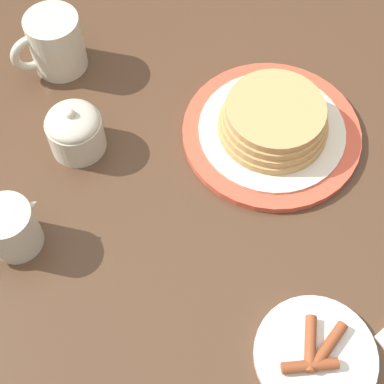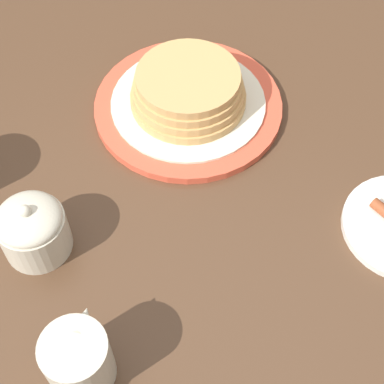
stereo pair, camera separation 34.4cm
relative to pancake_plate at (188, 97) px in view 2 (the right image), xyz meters
The scene contains 5 objects.
ground_plane 0.76m from the pancake_plate, 11.68° to the right, with size 8.00×8.00×0.00m, color #51473F.
dining_table 0.14m from the pancake_plate, 11.68° to the right, with size 1.18×1.08×0.73m.
pancake_plate is the anchor object (origin of this frame).
creamer_pitcher 0.40m from the pancake_plate, ahead, with size 0.11×0.07×0.09m.
sugar_bowl 0.29m from the pancake_plate, 27.26° to the right, with size 0.08×0.08×0.08m.
Camera 2 is at (0.52, 0.13, 1.35)m, focal length 55.00 mm.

